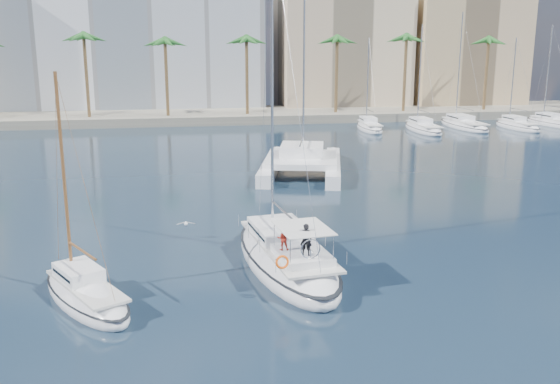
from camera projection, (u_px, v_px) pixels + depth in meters
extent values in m
plane|color=black|center=(268.00, 266.00, 32.44)|extent=(160.00, 160.00, 0.00)
cube|color=gray|center=(209.00, 116.00, 90.75)|extent=(120.00, 14.00, 1.20)
cube|color=white|center=(125.00, 22.00, 97.17)|extent=(42.00, 16.00, 28.00)
cube|color=beige|center=(341.00, 48.00, 100.56)|extent=(20.00, 14.00, 20.00)
cube|color=tan|center=(462.00, 54.00, 102.00)|extent=(18.00, 12.00, 18.00)
cylinder|color=brown|center=(209.00, 85.00, 85.81)|extent=(0.44, 0.44, 10.50)
sphere|color=#246123|center=(208.00, 46.00, 84.55)|extent=(3.60, 3.60, 3.60)
cylinder|color=brown|center=(442.00, 83.00, 91.11)|extent=(0.44, 0.44, 10.50)
sphere|color=#246123|center=(445.00, 46.00, 89.85)|extent=(3.60, 3.60, 3.60)
ellipsoid|color=white|center=(286.00, 261.00, 32.14)|extent=(5.37, 12.49, 2.51)
ellipsoid|color=black|center=(286.00, 254.00, 32.06)|extent=(5.42, 12.61, 0.18)
cube|color=silver|center=(288.00, 245.00, 31.70)|extent=(3.88, 9.35, 0.12)
cube|color=white|center=(280.00, 230.00, 32.91)|extent=(3.08, 4.25, 0.60)
cube|color=black|center=(280.00, 230.00, 32.91)|extent=(3.04, 3.80, 0.14)
cylinder|color=#B7BABF|center=(272.00, 82.00, 32.38)|extent=(0.15, 0.15, 15.86)
cylinder|color=#B7BABF|center=(286.00, 213.00, 31.65)|extent=(0.74, 4.86, 0.11)
cube|color=white|center=(302.00, 255.00, 29.48)|extent=(2.66, 3.29, 0.36)
cube|color=silver|center=(303.00, 228.00, 29.04)|extent=(2.66, 3.29, 0.04)
torus|color=silver|center=(310.00, 249.00, 28.23)|extent=(0.96, 0.18, 0.96)
torus|color=#FF5A0D|center=(282.00, 262.00, 27.46)|extent=(0.65, 0.28, 0.64)
imported|color=black|center=(306.00, 239.00, 28.71)|extent=(0.66, 0.55, 1.53)
imported|color=#AD271A|center=(283.00, 238.00, 29.50)|extent=(0.60, 0.49, 1.15)
ellipsoid|color=white|center=(86.00, 298.00, 27.78)|extent=(5.68, 7.61, 1.74)
ellipsoid|color=black|center=(86.00, 293.00, 27.72)|extent=(5.74, 7.68, 0.18)
cube|color=silver|center=(87.00, 285.00, 27.51)|extent=(4.18, 5.66, 0.12)
cube|color=white|center=(79.00, 272.00, 28.07)|extent=(2.56, 2.88, 0.60)
cube|color=black|center=(79.00, 272.00, 28.07)|extent=(2.44, 2.65, 0.14)
cylinder|color=brown|center=(64.00, 176.00, 27.69)|extent=(0.15, 0.15, 9.17)
cylinder|color=brown|center=(82.00, 251.00, 27.30)|extent=(1.57, 2.66, 0.11)
cube|color=white|center=(271.00, 166.00, 55.20)|extent=(4.39, 13.23, 1.10)
cube|color=white|center=(333.00, 167.00, 54.76)|extent=(4.39, 13.23, 1.10)
cube|color=white|center=(302.00, 159.00, 54.16)|extent=(7.67, 8.59, 0.50)
cube|color=white|center=(302.00, 150.00, 54.64)|extent=(4.53, 4.77, 1.00)
cube|color=black|center=(302.00, 150.00, 54.62)|extent=(4.42, 4.26, 0.18)
cylinder|color=#B7BABF|center=(304.00, 52.00, 54.56)|extent=(0.18, 0.18, 17.78)
ellipsoid|color=silver|center=(186.00, 224.00, 36.39)|extent=(0.22, 0.43, 0.20)
sphere|color=silver|center=(186.00, 222.00, 36.58)|extent=(0.11, 0.11, 0.11)
cube|color=gray|center=(181.00, 223.00, 36.33)|extent=(0.49, 0.18, 0.12)
cube|color=gray|center=(191.00, 223.00, 36.43)|extent=(0.49, 0.18, 0.12)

